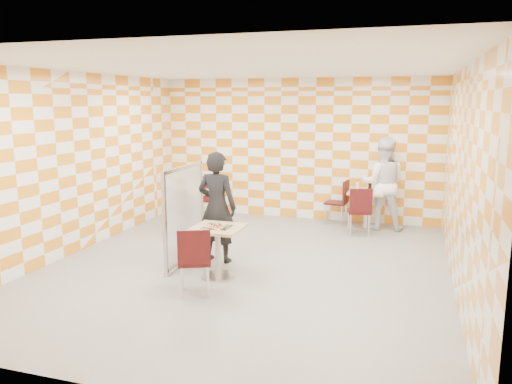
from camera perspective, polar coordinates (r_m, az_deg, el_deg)
room_shell at (r=7.94m, az=0.06°, el=2.95°), size 7.00×7.00×7.00m
main_table at (r=7.23m, az=-4.40°, el=-5.85°), size 0.70×0.70×0.75m
second_table at (r=10.25m, az=12.44°, el=-1.21°), size 0.70×0.70×0.75m
empty_table at (r=10.08m, az=-7.32°, el=-1.24°), size 0.70×0.70×0.75m
chair_main_front at (r=6.54m, az=-7.08°, el=-7.35°), size 0.56×0.57×0.92m
chair_second_front at (r=9.58m, az=11.78°, el=-1.78°), size 0.51×0.51×0.92m
chair_second_side at (r=10.39m, az=9.64°, el=-0.76°), size 0.48×0.47×0.92m
chair_empty_near at (r=9.48m, az=-8.62°, el=-1.81°), size 0.48×0.49×0.92m
chair_empty_far at (r=10.74m, az=-5.21°, el=-0.29°), size 0.47×0.48×0.92m
partition at (r=7.84m, az=-8.18°, el=-2.52°), size 0.08×1.38×1.55m
man_dark at (r=7.87m, az=-4.48°, el=-1.72°), size 0.67×0.47×1.76m
man_white at (r=10.16m, az=14.28°, el=0.94°), size 0.93×0.75×1.83m
pizza_on_foil at (r=7.15m, az=-4.47°, el=-3.90°), size 0.40×0.40×0.04m
sport_bottle at (r=10.33m, az=11.51°, el=0.77°), size 0.06×0.06×0.20m
soda_bottle at (r=10.24m, az=12.89°, el=0.72°), size 0.07×0.07×0.23m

